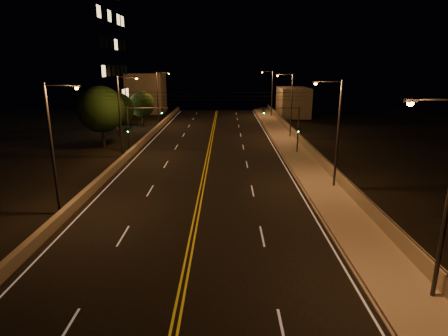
{
  "coord_description": "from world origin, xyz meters",
  "views": [
    {
      "loc": [
        2.13,
        -11.6,
        10.69
      ],
      "look_at": [
        2.0,
        18.0,
        2.5
      ],
      "focal_mm": 30.0,
      "sensor_mm": 36.0,
      "label": 1
    }
  ],
  "objects_px": {
    "streetlight_0": "(444,190)",
    "tree_0": "(101,109)",
    "streetlight_3": "(271,91)",
    "streetlight_4": "(55,141)",
    "streetlight_2": "(290,102)",
    "streetlight_1": "(335,128)",
    "streetlight_6": "(159,95)",
    "tree_2": "(142,104)",
    "traffic_signal_left": "(136,124)",
    "traffic_signal_right": "(290,124)",
    "tree_1": "(117,109)",
    "streetlight_5": "(122,111)",
    "building_tower": "(34,30)"
  },
  "relations": [
    {
      "from": "tree_0",
      "to": "tree_1",
      "type": "relative_size",
      "value": 1.21
    },
    {
      "from": "streetlight_0",
      "to": "traffic_signal_right",
      "type": "height_order",
      "value": "streetlight_0"
    },
    {
      "from": "tree_1",
      "to": "tree_2",
      "type": "distance_m",
      "value": 10.74
    },
    {
      "from": "streetlight_1",
      "to": "streetlight_6",
      "type": "height_order",
      "value": "same"
    },
    {
      "from": "streetlight_1",
      "to": "streetlight_5",
      "type": "distance_m",
      "value": 24.46
    },
    {
      "from": "streetlight_4",
      "to": "traffic_signal_right",
      "type": "height_order",
      "value": "streetlight_4"
    },
    {
      "from": "streetlight_4",
      "to": "streetlight_1",
      "type": "bearing_deg",
      "value": 15.45
    },
    {
      "from": "streetlight_0",
      "to": "traffic_signal_left",
      "type": "distance_m",
      "value": 36.28
    },
    {
      "from": "streetlight_4",
      "to": "tree_1",
      "type": "bearing_deg",
      "value": 97.9
    },
    {
      "from": "streetlight_2",
      "to": "streetlight_4",
      "type": "relative_size",
      "value": 1.0
    },
    {
      "from": "streetlight_2",
      "to": "streetlight_0",
      "type": "bearing_deg",
      "value": -90.0
    },
    {
      "from": "streetlight_6",
      "to": "traffic_signal_right",
      "type": "distance_m",
      "value": 30.66
    },
    {
      "from": "streetlight_0",
      "to": "streetlight_2",
      "type": "bearing_deg",
      "value": 90.0
    },
    {
      "from": "streetlight_0",
      "to": "streetlight_4",
      "type": "height_order",
      "value": "same"
    },
    {
      "from": "streetlight_4",
      "to": "tree_2",
      "type": "distance_m",
      "value": 41.52
    },
    {
      "from": "streetlight_0",
      "to": "traffic_signal_right",
      "type": "relative_size",
      "value": 1.62
    },
    {
      "from": "streetlight_3",
      "to": "building_tower",
      "type": "height_order",
      "value": "building_tower"
    },
    {
      "from": "tree_0",
      "to": "streetlight_4",
      "type": "bearing_deg",
      "value": -79.79
    },
    {
      "from": "streetlight_5",
      "to": "tree_0",
      "type": "relative_size",
      "value": 1.17
    },
    {
      "from": "streetlight_3",
      "to": "building_tower",
      "type": "bearing_deg",
      "value": -154.0
    },
    {
      "from": "streetlight_2",
      "to": "building_tower",
      "type": "height_order",
      "value": "building_tower"
    },
    {
      "from": "streetlight_5",
      "to": "building_tower",
      "type": "bearing_deg",
      "value": 135.58
    },
    {
      "from": "streetlight_4",
      "to": "streetlight_3",
      "type": "bearing_deg",
      "value": 68.09
    },
    {
      "from": "streetlight_5",
      "to": "streetlight_3",
      "type": "bearing_deg",
      "value": 58.97
    },
    {
      "from": "streetlight_0",
      "to": "streetlight_5",
      "type": "xyz_separation_m",
      "value": [
        -21.46,
        28.26,
        0.0
      ]
    },
    {
      "from": "traffic_signal_left",
      "to": "tree_0",
      "type": "height_order",
      "value": "tree_0"
    },
    {
      "from": "streetlight_0",
      "to": "tree_0",
      "type": "bearing_deg",
      "value": 127.48
    },
    {
      "from": "streetlight_2",
      "to": "tree_2",
      "type": "distance_m",
      "value": 27.17
    },
    {
      "from": "tree_1",
      "to": "tree_2",
      "type": "xyz_separation_m",
      "value": [
        1.35,
        10.65,
        -0.35
      ]
    },
    {
      "from": "streetlight_1",
      "to": "tree_0",
      "type": "distance_m",
      "value": 30.6
    },
    {
      "from": "traffic_signal_right",
      "to": "traffic_signal_left",
      "type": "xyz_separation_m",
      "value": [
        -18.74,
        0.0,
        0.0
      ]
    },
    {
      "from": "streetlight_0",
      "to": "tree_2",
      "type": "relative_size",
      "value": 1.54
    },
    {
      "from": "traffic_signal_right",
      "to": "traffic_signal_left",
      "type": "relative_size",
      "value": 1.0
    },
    {
      "from": "streetlight_2",
      "to": "streetlight_3",
      "type": "relative_size",
      "value": 1.0
    },
    {
      "from": "streetlight_2",
      "to": "streetlight_4",
      "type": "xyz_separation_m",
      "value": [
        -21.46,
        -29.5,
        0.0
      ]
    },
    {
      "from": "streetlight_6",
      "to": "traffic_signal_left",
      "type": "relative_size",
      "value": 1.62
    },
    {
      "from": "streetlight_3",
      "to": "streetlight_6",
      "type": "xyz_separation_m",
      "value": [
        -21.46,
        -10.66,
        0.0
      ]
    },
    {
      "from": "streetlight_2",
      "to": "streetlight_1",
      "type": "bearing_deg",
      "value": -90.0
    },
    {
      "from": "streetlight_0",
      "to": "streetlight_6",
      "type": "xyz_separation_m",
      "value": [
        -21.46,
        53.28,
        0.0
      ]
    },
    {
      "from": "streetlight_5",
      "to": "tree_1",
      "type": "xyz_separation_m",
      "value": [
        -4.27,
        13.06,
        -1.23
      ]
    },
    {
      "from": "streetlight_1",
      "to": "streetlight_0",
      "type": "bearing_deg",
      "value": -90.0
    },
    {
      "from": "streetlight_4",
      "to": "streetlight_6",
      "type": "relative_size",
      "value": 1.0
    },
    {
      "from": "streetlight_3",
      "to": "streetlight_5",
      "type": "relative_size",
      "value": 1.0
    },
    {
      "from": "streetlight_1",
      "to": "traffic_signal_left",
      "type": "xyz_separation_m",
      "value": [
        -20.3,
        13.5,
        -1.75
      ]
    },
    {
      "from": "streetlight_3",
      "to": "streetlight_4",
      "type": "height_order",
      "value": "same"
    },
    {
      "from": "streetlight_1",
      "to": "streetlight_6",
      "type": "bearing_deg",
      "value": 120.28
    },
    {
      "from": "tree_0",
      "to": "tree_1",
      "type": "height_order",
      "value": "tree_0"
    },
    {
      "from": "streetlight_0",
      "to": "tree_2",
      "type": "bearing_deg",
      "value": 115.13
    },
    {
      "from": "streetlight_2",
      "to": "traffic_signal_left",
      "type": "distance_m",
      "value": 22.73
    },
    {
      "from": "streetlight_6",
      "to": "traffic_signal_left",
      "type": "height_order",
      "value": "streetlight_6"
    }
  ]
}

